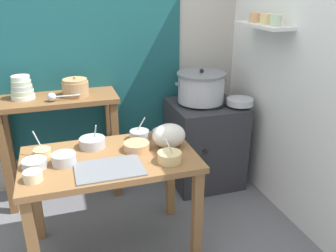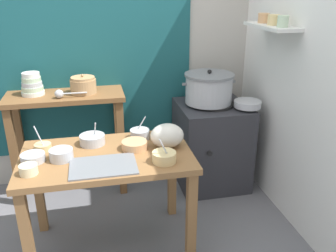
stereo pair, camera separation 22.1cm
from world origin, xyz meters
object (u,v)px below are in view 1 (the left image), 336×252
at_px(steamer_pot, 201,87).
at_px(wide_pan, 240,102).
at_px(prep_table, 111,172).
at_px(prep_bowl_2, 42,152).
at_px(prep_bowl_3, 34,163).
at_px(prep_bowl_8, 64,159).
at_px(prep_bowl_1, 140,135).
at_px(ladle, 53,97).
at_px(prep_bowl_4, 137,146).
at_px(bowl_stack_enamel, 22,89).
at_px(prep_bowl_6, 162,132).
at_px(prep_bowl_0, 92,142).
at_px(serving_tray, 109,169).
at_px(back_shelf_table, 59,123).
at_px(prep_bowl_7, 170,157).
at_px(plastic_bag, 169,136).
at_px(stove_block, 204,143).
at_px(clay_pot, 75,87).
at_px(prep_bowl_5, 33,176).

bearing_deg(steamer_pot, wide_pan, -32.78).
xyz_separation_m(prep_table, prep_bowl_2, (-0.41, 0.15, 0.14)).
xyz_separation_m(prep_bowl_3, prep_bowl_8, (0.17, -0.02, 0.01)).
bearing_deg(prep_bowl_1, ladle, 137.33).
distance_m(steamer_pot, prep_bowl_4, 1.01).
height_order(bowl_stack_enamel, prep_bowl_6, bowl_stack_enamel).
xyz_separation_m(prep_table, prep_bowl_0, (-0.08, 0.18, 0.15)).
relative_size(serving_tray, wide_pan, 1.76).
xyz_separation_m(serving_tray, wide_pan, (1.23, 0.70, 0.08)).
height_order(ladle, prep_bowl_0, ladle).
distance_m(back_shelf_table, wide_pan, 1.53).
bearing_deg(back_shelf_table, prep_bowl_1, -49.29).
height_order(steamer_pot, prep_bowl_2, steamer_pot).
bearing_deg(wide_pan, prep_bowl_7, -140.40).
distance_m(plastic_bag, prep_bowl_1, 0.24).
distance_m(serving_tray, plastic_bag, 0.48).
bearing_deg(serving_tray, plastic_bag, 24.30).
height_order(stove_block, prep_bowl_7, prep_bowl_7).
bearing_deg(bowl_stack_enamel, prep_bowl_3, -84.51).
height_order(bowl_stack_enamel, prep_bowl_8, bowl_stack_enamel).
bearing_deg(prep_bowl_6, prep_bowl_0, -174.58).
xyz_separation_m(prep_bowl_0, prep_bowl_2, (-0.32, -0.03, -0.01)).
bearing_deg(prep_bowl_0, prep_bowl_3, -153.61).
distance_m(wide_pan, prep_bowl_0, 1.34).
height_order(ladle, wide_pan, ladle).
distance_m(steamer_pot, wide_pan, 0.35).
height_order(back_shelf_table, prep_bowl_2, back_shelf_table).
bearing_deg(serving_tray, prep_bowl_3, 158.29).
distance_m(prep_table, plastic_bag, 0.45).
height_order(prep_bowl_1, prep_bowl_3, prep_bowl_1).
bearing_deg(prep_table, prep_bowl_3, -179.71).
bearing_deg(steamer_pot, prep_bowl_6, -135.75).
bearing_deg(clay_pot, plastic_bag, -56.06).
xyz_separation_m(prep_bowl_6, prep_bowl_8, (-0.70, -0.25, 0.02)).
xyz_separation_m(stove_block, wide_pan, (0.25, -0.16, 0.42)).
relative_size(stove_block, plastic_bag, 3.46).
height_order(prep_table, prep_bowl_3, prep_bowl_3).
distance_m(back_shelf_table, bowl_stack_enamel, 0.39).
xyz_separation_m(ladle, prep_bowl_0, (0.22, -0.54, -0.18)).
bearing_deg(prep_bowl_3, prep_table, 0.29).
bearing_deg(clay_pot, steamer_pot, -5.98).
xyz_separation_m(back_shelf_table, clay_pot, (0.16, 0.00, 0.29)).
bearing_deg(plastic_bag, prep_bowl_3, -178.06).
bearing_deg(prep_bowl_2, bowl_stack_enamel, 100.02).
distance_m(prep_bowl_5, prep_bowl_6, 0.96).
bearing_deg(prep_bowl_8, clay_pot, 79.96).
height_order(stove_block, plastic_bag, plastic_bag).
bearing_deg(prep_bowl_6, back_shelf_table, 139.81).
distance_m(serving_tray, prep_bowl_4, 0.30).
bearing_deg(prep_table, prep_bowl_5, -159.56).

